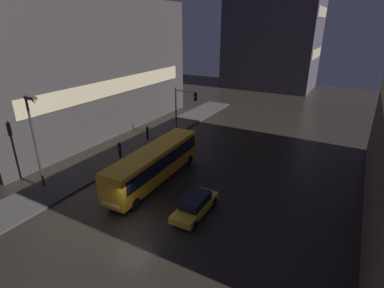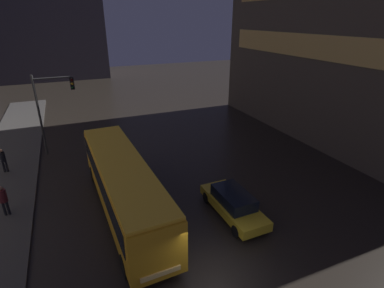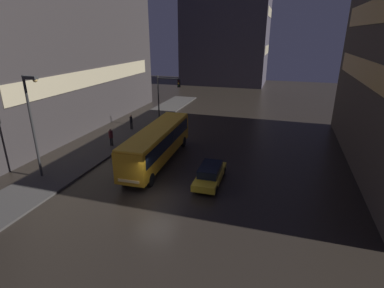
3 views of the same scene
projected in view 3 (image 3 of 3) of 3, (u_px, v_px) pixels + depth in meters
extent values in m
plane|color=black|center=(155.00, 200.00, 20.43)|extent=(120.00, 120.00, 0.00)
cube|color=#3D3A38|center=(115.00, 140.00, 31.86)|extent=(4.00, 48.00, 0.15)
cube|color=#383333|center=(58.00, 59.00, 35.27)|extent=(10.00, 29.88, 15.79)
cube|color=beige|center=(96.00, 76.00, 34.54)|extent=(0.24, 25.40, 1.80)
cube|color=#E0B25B|center=(366.00, 72.00, 23.72)|extent=(0.24, 20.82, 1.80)
cube|color=#E0B25B|center=(378.00, 11.00, 22.19)|extent=(0.24, 20.82, 1.80)
cube|color=#423D47|center=(226.00, 29.00, 65.21)|extent=(18.00, 12.00, 23.48)
cube|color=beige|center=(266.00, 50.00, 64.21)|extent=(0.24, 10.20, 1.80)
cube|color=beige|center=(269.00, 12.00, 61.64)|extent=(0.24, 10.20, 1.80)
cube|color=orange|center=(158.00, 143.00, 25.91)|extent=(2.78, 11.54, 2.41)
cube|color=black|center=(157.00, 138.00, 25.75)|extent=(2.80, 10.62, 1.10)
cube|color=yellow|center=(157.00, 129.00, 25.47)|extent=(2.72, 11.31, 0.16)
cube|color=#F4CC72|center=(129.00, 181.00, 20.97)|extent=(1.62, 0.17, 0.20)
cylinder|color=black|center=(151.00, 180.00, 22.16)|extent=(0.29, 1.01, 1.00)
cylinder|color=black|center=(125.00, 176.00, 22.67)|extent=(0.29, 1.01, 1.00)
cylinder|color=black|center=(183.00, 142.00, 30.01)|extent=(0.29, 1.01, 1.00)
cylinder|color=black|center=(164.00, 140.00, 30.52)|extent=(0.29, 1.01, 1.00)
cube|color=gold|center=(210.00, 176.00, 22.64)|extent=(1.78, 4.66, 0.50)
cube|color=black|center=(210.00, 169.00, 22.44)|extent=(1.49, 2.57, 0.62)
cylinder|color=black|center=(216.00, 190.00, 21.06)|extent=(0.21, 0.64, 0.64)
cylinder|color=black|center=(194.00, 187.00, 21.46)|extent=(0.21, 0.64, 0.64)
cylinder|color=black|center=(224.00, 171.00, 23.97)|extent=(0.21, 0.64, 0.64)
cylinder|color=black|center=(205.00, 169.00, 24.37)|extent=(0.21, 0.64, 0.64)
cylinder|color=black|center=(131.00, 126.00, 35.02)|extent=(0.14, 0.14, 0.81)
cylinder|color=black|center=(132.00, 126.00, 34.97)|extent=(0.14, 0.14, 0.81)
cylinder|color=black|center=(131.00, 120.00, 34.74)|extent=(0.39, 0.39, 0.67)
sphere|color=#8C664C|center=(131.00, 116.00, 34.59)|extent=(0.22, 0.22, 0.22)
cylinder|color=black|center=(111.00, 142.00, 29.84)|extent=(0.14, 0.14, 0.83)
cylinder|color=black|center=(112.00, 142.00, 29.79)|extent=(0.14, 0.14, 0.83)
cylinder|color=#4C191E|center=(111.00, 134.00, 29.55)|extent=(0.52, 0.52, 0.69)
sphere|color=#8C664C|center=(110.00, 130.00, 29.39)|extent=(0.22, 0.22, 0.22)
cylinder|color=#2D2D2D|center=(159.00, 102.00, 35.61)|extent=(0.16, 0.16, 6.16)
cylinder|color=#2D2D2D|center=(168.00, 78.00, 34.29)|extent=(2.60, 0.12, 0.12)
cube|color=black|center=(179.00, 83.00, 34.10)|extent=(0.30, 0.24, 0.90)
sphere|color=#390706|center=(178.00, 81.00, 33.88)|extent=(0.18, 0.18, 0.18)
sphere|color=gold|center=(178.00, 84.00, 33.97)|extent=(0.18, 0.18, 0.18)
sphere|color=black|center=(179.00, 86.00, 34.07)|extent=(0.18, 0.18, 0.18)
cylinder|color=#2D2D2D|center=(33.00, 128.00, 22.31)|extent=(0.18, 0.18, 7.79)
cube|color=#383838|center=(30.00, 78.00, 20.85)|extent=(1.10, 0.36, 0.24)
sphere|color=#F4CC72|center=(35.00, 80.00, 20.79)|extent=(0.32, 0.32, 0.32)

